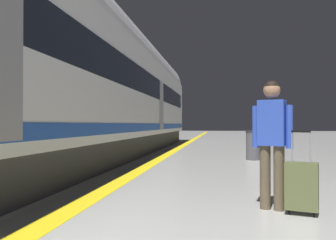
{
  "coord_description": "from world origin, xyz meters",
  "views": [
    {
      "loc": [
        0.98,
        0.97,
        1.1
      ],
      "look_at": [
        -0.03,
        7.8,
        1.18
      ],
      "focal_mm": 38.03,
      "sensor_mm": 36.0,
      "label": 1
    }
  ],
  "objects": [
    {
      "name": "safety_line_strip",
      "position": [
        -0.92,
        10.0,
        0.0
      ],
      "size": [
        0.36,
        80.0,
        0.01
      ],
      "primitive_type": "cube",
      "color": "yellow",
      "rests_on": "ground"
    },
    {
      "name": "suitcase_near",
      "position": [
        1.96,
        5.5,
        0.35
      ],
      "size": [
        0.43,
        0.33,
        1.03
      ],
      "color": "#596038",
      "rests_on": "ground"
    },
    {
      "name": "tactile_edge_band",
      "position": [
        -1.21,
        10.0,
        0.0
      ],
      "size": [
        0.53,
        80.0,
        0.01
      ],
      "primitive_type": "cube",
      "color": "slate",
      "rests_on": "ground"
    },
    {
      "name": "waste_bin",
      "position": [
        1.98,
        12.19,
        0.46
      ],
      "size": [
        0.46,
        0.46,
        0.91
      ],
      "color": "#4C4C51",
      "rests_on": "ground"
    },
    {
      "name": "high_speed_train",
      "position": [
        -2.95,
        9.61,
        2.5
      ],
      "size": [
        2.94,
        32.31,
        4.97
      ],
      "color": "#38383D",
      "rests_on": "ground"
    },
    {
      "name": "passenger_near",
      "position": [
        1.64,
        5.71,
        0.97
      ],
      "size": [
        0.49,
        0.31,
        1.67
      ],
      "color": "brown",
      "rests_on": "ground"
    }
  ]
}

